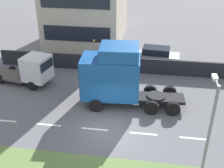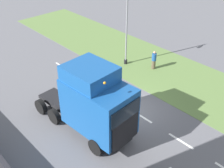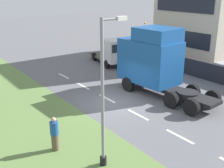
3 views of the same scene
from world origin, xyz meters
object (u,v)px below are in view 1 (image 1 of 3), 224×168
Objects in this scene: parked_car at (155,57)px; lamp_post at (205,149)px; flatbed_truck at (32,69)px; lorry_cab at (115,76)px.

lamp_post reaches higher than parked_car.
lamp_post reaches higher than flatbed_truck.
parked_car is 15.49m from lamp_post.
lorry_cab is at bearing 33.85° from lamp_post.
lorry_cab is 9.36m from lamp_post.
flatbed_truck is at bearing 70.56° from lorry_cab.
lorry_cab is 1.24× the size of lamp_post.
lorry_cab is 7.61m from flatbed_truck.
flatbed_truck is 11.45m from parked_car.
parked_car is (5.36, -10.12, -0.44)m from flatbed_truck.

